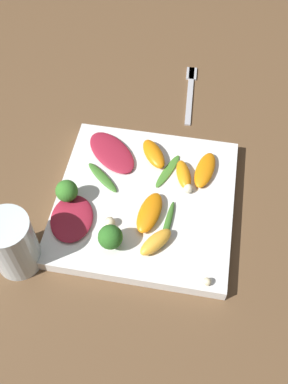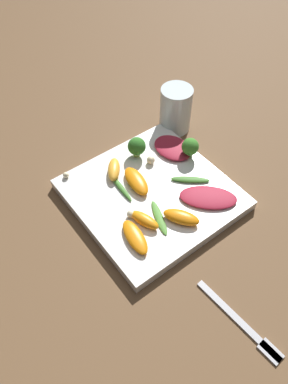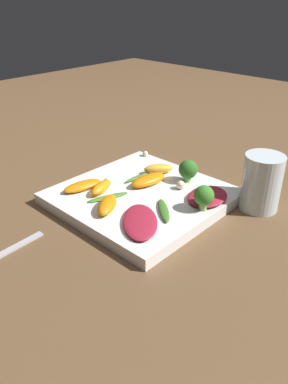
% 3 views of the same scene
% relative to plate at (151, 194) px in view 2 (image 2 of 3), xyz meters
% --- Properties ---
extents(ground_plane, '(2.40, 2.40, 0.00)m').
position_rel_plate_xyz_m(ground_plane, '(0.00, 0.00, -0.01)').
color(ground_plane, brown).
extents(plate, '(0.29, 0.29, 0.02)m').
position_rel_plate_xyz_m(plate, '(0.00, 0.00, 0.00)').
color(plate, white).
rests_on(plate, ground_plane).
extents(drinking_glass, '(0.07, 0.07, 0.10)m').
position_rel_plate_xyz_m(drinking_glass, '(0.17, 0.13, 0.04)').
color(drinking_glass, silver).
rests_on(drinking_glass, ground_plane).
extents(fork, '(0.03, 0.16, 0.01)m').
position_rel_plate_xyz_m(fork, '(-0.04, -0.29, -0.01)').
color(fork, '#B2B2B7').
rests_on(fork, ground_plane).
extents(radicchio_leaf_0, '(0.12, 0.12, 0.01)m').
position_rel_plate_xyz_m(radicchio_leaf_0, '(0.07, -0.08, 0.02)').
color(radicchio_leaf_0, maroon).
rests_on(radicchio_leaf_0, plate).
extents(radicchio_leaf_1, '(0.08, 0.09, 0.01)m').
position_rel_plate_xyz_m(radicchio_leaf_1, '(0.11, 0.06, 0.02)').
color(radicchio_leaf_1, maroon).
rests_on(radicchio_leaf_1, plate).
extents(orange_segment_0, '(0.04, 0.08, 0.01)m').
position_rel_plate_xyz_m(orange_segment_0, '(-0.09, -0.07, 0.02)').
color(orange_segment_0, orange).
rests_on(orange_segment_0, plate).
extents(orange_segment_1, '(0.04, 0.06, 0.02)m').
position_rel_plate_xyz_m(orange_segment_1, '(-0.06, -0.05, 0.02)').
color(orange_segment_1, orange).
rests_on(orange_segment_1, plate).
extents(orange_segment_2, '(0.06, 0.06, 0.02)m').
position_rel_plate_xyz_m(orange_segment_2, '(-0.03, 0.08, 0.02)').
color(orange_segment_2, '#FCAD33').
rests_on(orange_segment_2, plate).
extents(orange_segment_3, '(0.05, 0.08, 0.02)m').
position_rel_plate_xyz_m(orange_segment_3, '(-0.01, 0.03, 0.02)').
color(orange_segment_3, orange).
rests_on(orange_segment_3, plate).
extents(orange_segment_4, '(0.06, 0.07, 0.02)m').
position_rel_plate_xyz_m(orange_segment_4, '(-0.00, -0.09, 0.02)').
color(orange_segment_4, orange).
rests_on(orange_segment_4, plate).
extents(broccoli_floret_0, '(0.04, 0.04, 0.04)m').
position_rel_plate_xyz_m(broccoli_floret_0, '(0.04, 0.09, 0.04)').
color(broccoli_floret_0, '#84AD5B').
rests_on(broccoli_floret_0, plate).
extents(broccoli_floret_1, '(0.04, 0.04, 0.05)m').
position_rel_plate_xyz_m(broccoli_floret_1, '(0.12, 0.03, 0.04)').
color(broccoli_floret_1, '#84AD5B').
rests_on(broccoli_floret_1, plate).
extents(arugula_sprig_0, '(0.02, 0.09, 0.01)m').
position_rel_plate_xyz_m(arugula_sprig_0, '(-0.04, 0.04, 0.01)').
color(arugula_sprig_0, '#3D7528').
rests_on(arugula_sprig_0, plate).
extents(arugula_sprig_1, '(0.07, 0.06, 0.01)m').
position_rel_plate_xyz_m(arugula_sprig_1, '(0.08, -0.03, 0.01)').
color(arugula_sprig_1, '#3D7528').
rests_on(arugula_sprig_1, plate).
extents(arugula_sprig_2, '(0.04, 0.08, 0.00)m').
position_rel_plate_xyz_m(arugula_sprig_2, '(-0.03, -0.06, 0.01)').
color(arugula_sprig_2, '#47842D').
rests_on(arugula_sprig_2, plate).
extents(macadamia_nut_0, '(0.02, 0.02, 0.02)m').
position_rel_plate_xyz_m(macadamia_nut_0, '(-0.07, -0.03, 0.02)').
color(macadamia_nut_0, beige).
rests_on(macadamia_nut_0, plate).
extents(macadamia_nut_1, '(0.02, 0.02, 0.02)m').
position_rel_plate_xyz_m(macadamia_nut_1, '(0.05, 0.06, 0.02)').
color(macadamia_nut_1, beige).
rests_on(macadamia_nut_1, plate).
extents(macadamia_nut_2, '(0.01, 0.01, 0.01)m').
position_rel_plate_xyz_m(macadamia_nut_2, '(-0.11, 0.13, 0.02)').
color(macadamia_nut_2, beige).
rests_on(macadamia_nut_2, plate).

